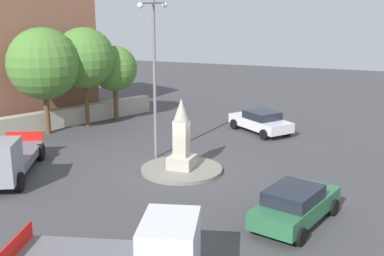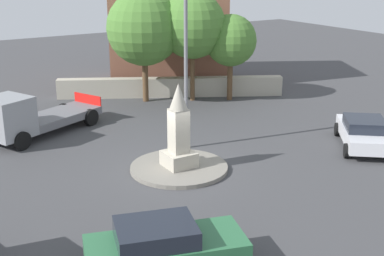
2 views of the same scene
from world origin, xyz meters
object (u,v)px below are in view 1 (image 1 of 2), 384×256
Objects in this scene: car_green_parked_left at (295,204)px; tree_near_wall at (84,58)px; truck_grey_near_island at (3,160)px; tree_far_corner at (115,69)px; monument at (181,140)px; corner_building at (28,58)px; car_white_waiting at (261,121)px; streetlamp at (154,62)px; tree_mid_cluster at (43,64)px; truck_white_approaching at (130,256)px.

car_green_parked_left is 0.72× the size of tree_near_wall.
tree_far_corner reaches higher than truck_grey_near_island.
monument is at bearing -59.99° from truck_grey_near_island.
tree_far_corner is (8.19, 7.90, 1.99)m from monument.
car_green_parked_left is at bearing -131.26° from tree_far_corner.
car_white_waiting is at bearing -87.42° from corner_building.
monument is 4.29m from streetlamp.
car_green_parked_left is 0.74× the size of truck_grey_near_island.
streetlamp is 8.53m from tree_mid_cluster.
truck_white_approaching is at bearing -150.83° from tree_far_corner.
corner_building is 1.60× the size of tree_far_corner.
monument reaches higher than car_white_waiting.
monument is at bearing -136.03° from tree_far_corner.
tree_near_wall is 1.25× the size of tree_far_corner.
streetlamp is at bearing 52.36° from monument.
tree_near_wall is (15.97, 11.08, 3.47)m from truck_white_approaching.
tree_near_wall is at bearing -27.96° from tree_mid_cluster.
tree_near_wall is 2.80m from tree_mid_cluster.
monument is 0.53× the size of tree_mid_cluster.
truck_grey_near_island is 10.82m from truck_white_approaching.
monument is 0.74× the size of car_green_parked_left.
truck_white_approaching is (-5.77, 3.86, 0.22)m from car_green_parked_left.
tree_far_corner is at bearing 41.54° from streetlamp.
car_green_parked_left is at bearing -123.73° from monument.
truck_grey_near_island is (-0.09, 13.07, 0.28)m from car_green_parked_left.
car_green_parked_left is at bearing -119.73° from corner_building.
monument is 10.02m from truck_white_approaching.
streetlamp is 1.47× the size of truck_white_approaching.
car_green_parked_left is 13.07m from truck_grey_near_island.
truck_white_approaching is at bearing -145.25° from tree_near_wall.
corner_building is at bearing 60.27° from car_green_parked_left.
corner_building is 6.56m from tree_far_corner.
truck_grey_near_island reaches higher than car_green_parked_left.
corner_building is at bearing 43.52° from truck_white_approaching.
streetlamp reaches higher than truck_white_approaching.
truck_grey_near_island is at bearing 90.39° from car_green_parked_left.
corner_building is at bearing 75.13° from tree_near_wall.
streetlamp is at bearing -123.80° from tree_near_wall.
streetlamp is 1.80× the size of car_green_parked_left.
tree_mid_cluster reaches higher than car_white_waiting.
streetlamp is 1.28× the size of tree_mid_cluster.
corner_building is 5.71m from tree_mid_cluster.
streetlamp reaches higher than monument.
tree_far_corner is at bearing -27.96° from tree_mid_cluster.
car_white_waiting is (6.82, -4.13, -4.28)m from streetlamp.
car_white_waiting is at bearing -88.81° from tree_far_corner.
truck_white_approaching is 24.22m from corner_building.
streetlamp is 8.95m from tree_far_corner.
streetlamp is at bearing 20.16° from truck_white_approaching.
streetlamp reaches higher than car_white_waiting.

